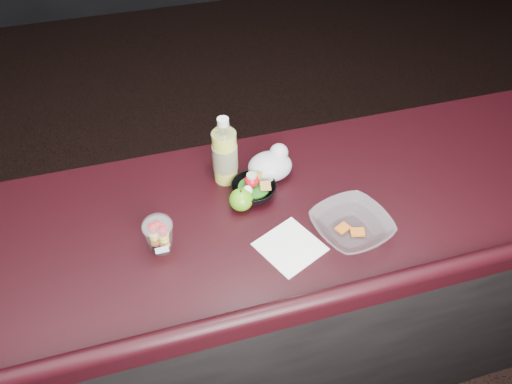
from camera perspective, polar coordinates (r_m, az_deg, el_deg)
The scene contains 8 objects.
counter at distance 1.92m, azimuth -1.31°, elevation -12.90°, with size 4.06×0.71×1.02m.
lemonade_bottle at distance 1.56m, azimuth -3.58°, elevation 4.26°, with size 0.08×0.08×0.24m.
fruit_cup at distance 1.41m, azimuth -11.04°, elevation -4.74°, with size 0.09×0.09×0.12m.
green_apple at distance 1.51m, azimuth -1.72°, elevation -0.89°, with size 0.07×0.07×0.08m.
plastic_bag at distance 1.61m, azimuth 1.75°, elevation 3.16°, with size 0.14×0.12×0.11m.
snack_bowl at distance 1.55m, azimuth -0.30°, elevation 0.36°, with size 0.18×0.18×0.08m.
takeout_bowl at distance 1.48m, azimuth 10.82°, elevation -3.86°, with size 0.27×0.27×0.05m.
paper_napkin at distance 1.44m, azimuth 3.91°, elevation -6.27°, with size 0.16×0.16×0.00m, color white.
Camera 1 is at (-0.24, -0.69, 2.14)m, focal length 35.00 mm.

